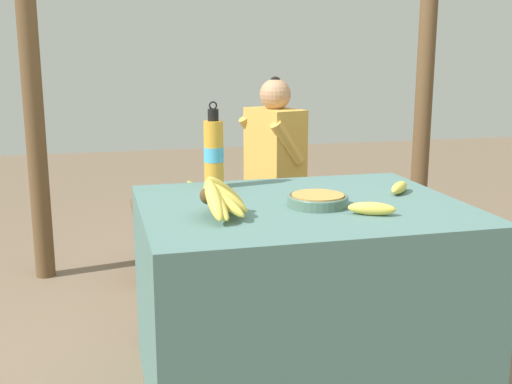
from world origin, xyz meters
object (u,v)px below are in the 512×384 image
wooden_bench (253,212)px  support_post_far (426,52)px  loose_banana_side (399,188)px  banana_bunch_green (193,191)px  water_bottle (214,153)px  support_post_near (29,53)px  loose_banana_front (372,209)px  seated_vendor (268,164)px  serving_bowl (318,200)px  banana_bunch_ripe (218,196)px

wooden_bench → support_post_far: size_ratio=0.54×
loose_banana_side → banana_bunch_green: (-0.62, 1.20, -0.24)m
water_bottle → support_post_near: support_post_near is taller
loose_banana_front → seated_vendor: seated_vendor is taller
water_bottle → seated_vendor: 1.02m
wooden_bench → seated_vendor: bearing=-32.1°
water_bottle → wooden_bench: 1.12m
water_bottle → support_post_far: support_post_far is taller
serving_bowl → wooden_bench: bearing=86.1°
loose_banana_side → banana_bunch_green: 1.38m
banana_bunch_ripe → serving_bowl: 0.37m
water_bottle → seated_vendor: (0.46, 0.88, -0.22)m
banana_bunch_ripe → loose_banana_front: size_ratio=1.87×
banana_bunch_ripe → loose_banana_front: bearing=-12.1°
loose_banana_side → loose_banana_front: bearing=-130.6°
serving_bowl → banana_bunch_green: serving_bowl is taller
serving_bowl → wooden_bench: serving_bowl is taller
banana_bunch_ripe → support_post_far: (1.61, 1.62, 0.45)m
loose_banana_front → loose_banana_side: same height
serving_bowl → banana_bunch_ripe: bearing=-171.0°
wooden_bench → banana_bunch_green: (-0.34, -0.01, 0.14)m
support_post_near → banana_bunch_ripe: bearing=-66.7°
serving_bowl → wooden_bench: 1.38m
wooden_bench → support_post_far: 1.47m
loose_banana_front → banana_bunch_green: 1.55m
wooden_bench → seated_vendor: seated_vendor is taller
water_bottle → loose_banana_front: bearing=-52.8°
banana_bunch_ripe → loose_banana_side: (0.74, 0.17, -0.05)m
water_bottle → banana_bunch_green: 0.99m
banana_bunch_ripe → banana_bunch_green: bearing=85.2°
banana_bunch_ripe → seated_vendor: (0.53, 1.34, -0.15)m
loose_banana_side → wooden_bench: bearing=103.0°
loose_banana_front → support_post_near: size_ratio=0.07×
banana_bunch_ripe → wooden_bench: bearing=71.7°
serving_bowl → loose_banana_front: loose_banana_front is taller
loose_banana_side → seated_vendor: bearing=100.0°
banana_bunch_green → support_post_near: 1.12m
banana_bunch_ripe → serving_bowl: size_ratio=1.41×
serving_bowl → seated_vendor: (0.16, 1.28, -0.10)m
support_post_near → support_post_far: (2.30, 0.00, 0.00)m
wooden_bench → seated_vendor: size_ratio=1.20×
loose_banana_front → seated_vendor: size_ratio=0.15×
serving_bowl → water_bottle: (-0.30, 0.40, 0.12)m
banana_bunch_ripe → serving_bowl: bearing=9.0°
banana_bunch_ripe → banana_bunch_green: 1.41m
banana_bunch_ripe → water_bottle: 0.47m
seated_vendor → support_post_far: 1.26m
banana_bunch_ripe → water_bottle: water_bottle is taller
wooden_bench → banana_bunch_green: banana_bunch_green is taller
support_post_far → banana_bunch_ripe: bearing=-134.9°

